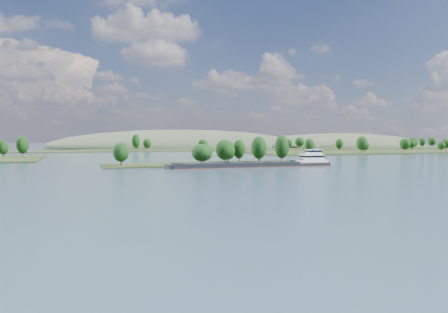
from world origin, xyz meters
name	(u,v)px	position (x,y,z in m)	size (l,w,h in m)	color
ground	(262,175)	(0.00, 120.00, 0.00)	(1800.00, 1800.00, 0.00)	#334859
tree_island	(224,156)	(5.62, 178.35, 3.94)	(100.00, 31.58, 14.48)	#233216
right_bank	(419,150)	(231.64, 299.64, 1.01)	(320.00, 90.00, 14.49)	#233216
back_shoreline	(154,150)	(9.44, 399.70, 0.78)	(900.00, 60.00, 16.24)	#233216
hill_east	(339,147)	(260.00, 470.00, 0.00)	(260.00, 140.00, 36.00)	#3E4C34
hill_west	(182,148)	(60.00, 500.00, 0.00)	(320.00, 160.00, 44.00)	#3E4C34
cargo_barge	(262,164)	(16.94, 158.61, 1.26)	(74.21, 9.59, 10.03)	black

